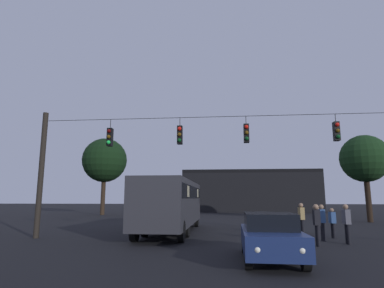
{
  "coord_description": "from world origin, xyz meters",
  "views": [
    {
      "loc": [
        0.39,
        -4.05,
        2.02
      ],
      "look_at": [
        -1.52,
        15.9,
        5.47
      ],
      "focal_mm": 29.41,
      "sensor_mm": 36.0,
      "label": 1
    }
  ],
  "objects_px": {
    "pedestrian_trailing": "(322,220)",
    "pedestrian_near_bus": "(302,217)",
    "car_near_right": "(270,235)",
    "pedestrian_crossing_center": "(347,221)",
    "tree_left_silhouette": "(105,160)",
    "city_bus": "(172,201)",
    "tree_behind_building": "(365,159)",
    "pedestrian_crossing_left": "(317,222)",
    "pedestrian_far_side": "(318,219)",
    "pedestrian_crossing_right": "(332,221)"
  },
  "relations": [
    {
      "from": "pedestrian_crossing_left",
      "to": "tree_behind_building",
      "type": "xyz_separation_m",
      "value": [
        8.47,
        14.4,
        4.41
      ]
    },
    {
      "from": "city_bus",
      "to": "tree_left_silhouette",
      "type": "distance_m",
      "value": 22.75
    },
    {
      "from": "pedestrian_trailing",
      "to": "tree_behind_building",
      "type": "bearing_deg",
      "value": 58.6
    },
    {
      "from": "car_near_right",
      "to": "tree_left_silhouette",
      "type": "distance_m",
      "value": 32.05
    },
    {
      "from": "tree_behind_building",
      "to": "tree_left_silhouette",
      "type": "bearing_deg",
      "value": 161.16
    },
    {
      "from": "city_bus",
      "to": "pedestrian_crossing_center",
      "type": "xyz_separation_m",
      "value": [
        8.53,
        -4.0,
        -0.87
      ]
    },
    {
      "from": "pedestrian_crossing_center",
      "to": "pedestrian_near_bus",
      "type": "relative_size",
      "value": 1.0
    },
    {
      "from": "pedestrian_crossing_right",
      "to": "tree_behind_building",
      "type": "bearing_deg",
      "value": 59.2
    },
    {
      "from": "pedestrian_near_bus",
      "to": "tree_behind_building",
      "type": "bearing_deg",
      "value": 52.6
    },
    {
      "from": "car_near_right",
      "to": "pedestrian_crossing_left",
      "type": "relative_size",
      "value": 2.49
    },
    {
      "from": "car_near_right",
      "to": "city_bus",
      "type": "bearing_deg",
      "value": 119.4
    },
    {
      "from": "pedestrian_crossing_left",
      "to": "pedestrian_far_side",
      "type": "bearing_deg",
      "value": 73.54
    },
    {
      "from": "pedestrian_crossing_center",
      "to": "pedestrian_trailing",
      "type": "xyz_separation_m",
      "value": [
        -0.75,
        1.03,
        -0.02
      ]
    },
    {
      "from": "car_near_right",
      "to": "pedestrian_crossing_right",
      "type": "bearing_deg",
      "value": 56.86
    },
    {
      "from": "pedestrian_trailing",
      "to": "tree_behind_building",
      "type": "relative_size",
      "value": 0.23
    },
    {
      "from": "city_bus",
      "to": "pedestrian_near_bus",
      "type": "bearing_deg",
      "value": -8.55
    },
    {
      "from": "pedestrian_crossing_left",
      "to": "tree_behind_building",
      "type": "height_order",
      "value": "tree_behind_building"
    },
    {
      "from": "city_bus",
      "to": "tree_left_silhouette",
      "type": "bearing_deg",
      "value": 121.62
    },
    {
      "from": "pedestrian_crossing_center",
      "to": "tree_left_silhouette",
      "type": "relative_size",
      "value": 0.18
    },
    {
      "from": "pedestrian_far_side",
      "to": "car_near_right",
      "type": "bearing_deg",
      "value": -116.5
    },
    {
      "from": "car_near_right",
      "to": "pedestrian_near_bus",
      "type": "bearing_deg",
      "value": 68.82
    },
    {
      "from": "pedestrian_crossing_left",
      "to": "pedestrian_near_bus",
      "type": "relative_size",
      "value": 1.01
    },
    {
      "from": "pedestrian_crossing_right",
      "to": "pedestrian_crossing_left",
      "type": "bearing_deg",
      "value": -119.03
    },
    {
      "from": "pedestrian_crossing_center",
      "to": "pedestrian_crossing_right",
      "type": "relative_size",
      "value": 1.16
    },
    {
      "from": "pedestrian_crossing_right",
      "to": "pedestrian_far_side",
      "type": "relative_size",
      "value": 0.97
    },
    {
      "from": "pedestrian_trailing",
      "to": "pedestrian_far_side",
      "type": "bearing_deg",
      "value": 79.28
    },
    {
      "from": "pedestrian_trailing",
      "to": "city_bus",
      "type": "bearing_deg",
      "value": 159.08
    },
    {
      "from": "car_near_right",
      "to": "tree_left_silhouette",
      "type": "height_order",
      "value": "tree_left_silhouette"
    },
    {
      "from": "pedestrian_near_bus",
      "to": "pedestrian_trailing",
      "type": "bearing_deg",
      "value": -74.82
    },
    {
      "from": "car_near_right",
      "to": "pedestrian_crossing_center",
      "type": "bearing_deg",
      "value": 45.78
    },
    {
      "from": "pedestrian_crossing_left",
      "to": "pedestrian_crossing_right",
      "type": "height_order",
      "value": "pedestrian_crossing_left"
    },
    {
      "from": "pedestrian_trailing",
      "to": "tree_left_silhouette",
      "type": "bearing_deg",
      "value": 131.58
    },
    {
      "from": "city_bus",
      "to": "pedestrian_trailing",
      "type": "xyz_separation_m",
      "value": [
        7.78,
        -2.97,
        -0.89
      ]
    },
    {
      "from": "city_bus",
      "to": "tree_behind_building",
      "type": "height_order",
      "value": "tree_behind_building"
    },
    {
      "from": "car_near_right",
      "to": "pedestrian_crossing_left",
      "type": "bearing_deg",
      "value": 53.63
    },
    {
      "from": "pedestrian_trailing",
      "to": "pedestrian_near_bus",
      "type": "bearing_deg",
      "value": 105.18
    },
    {
      "from": "car_near_right",
      "to": "pedestrian_crossing_right",
      "type": "distance_m",
      "value": 7.43
    },
    {
      "from": "pedestrian_far_side",
      "to": "pedestrian_crossing_right",
      "type": "bearing_deg",
      "value": -68.0
    },
    {
      "from": "pedestrian_crossing_right",
      "to": "tree_behind_building",
      "type": "distance_m",
      "value": 14.19
    },
    {
      "from": "pedestrian_crossing_right",
      "to": "tree_behind_building",
      "type": "xyz_separation_m",
      "value": [
        6.88,
        11.54,
        4.57
      ]
    },
    {
      "from": "city_bus",
      "to": "pedestrian_crossing_left",
      "type": "distance_m",
      "value": 8.52
    },
    {
      "from": "pedestrian_crossing_center",
      "to": "tree_behind_building",
      "type": "relative_size",
      "value": 0.23
    },
    {
      "from": "pedestrian_crossing_right",
      "to": "pedestrian_near_bus",
      "type": "distance_m",
      "value": 1.56
    },
    {
      "from": "pedestrian_crossing_center",
      "to": "tree_behind_building",
      "type": "xyz_separation_m",
      "value": [
        6.96,
        13.67,
        4.42
      ]
    },
    {
      "from": "pedestrian_crossing_center",
      "to": "pedestrian_near_bus",
      "type": "height_order",
      "value": "pedestrian_near_bus"
    },
    {
      "from": "pedestrian_crossing_center",
      "to": "car_near_right",
      "type": "bearing_deg",
      "value": -134.22
    },
    {
      "from": "pedestrian_near_bus",
      "to": "car_near_right",
      "type": "bearing_deg",
      "value": -111.18
    },
    {
      "from": "city_bus",
      "to": "pedestrian_far_side",
      "type": "relative_size",
      "value": 7.04
    },
    {
      "from": "city_bus",
      "to": "pedestrian_near_bus",
      "type": "relative_size",
      "value": 6.29
    },
    {
      "from": "car_near_right",
      "to": "pedestrian_trailing",
      "type": "relative_size",
      "value": 2.56
    }
  ]
}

